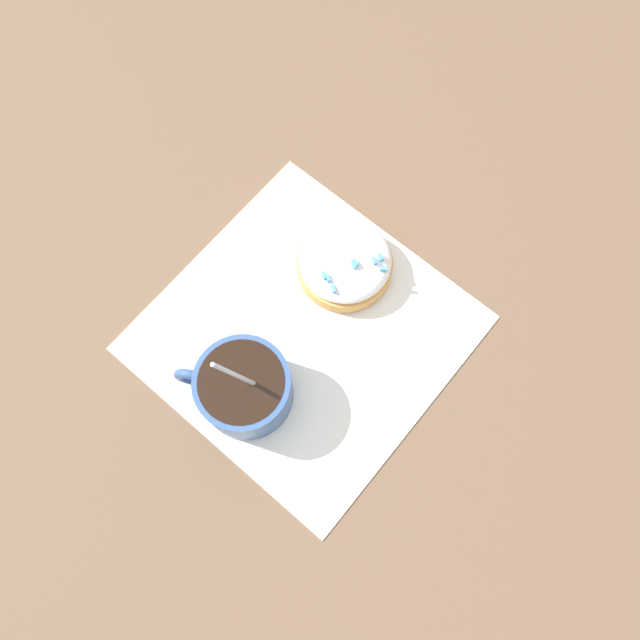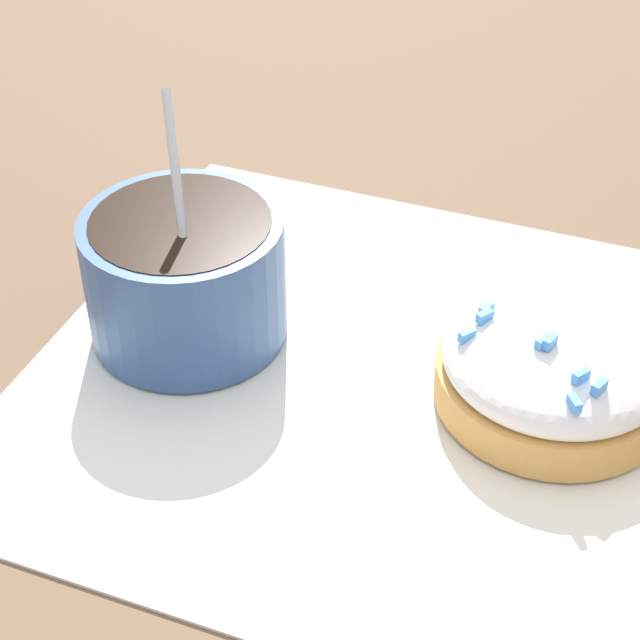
% 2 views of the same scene
% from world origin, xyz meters
% --- Properties ---
extents(ground_plane, '(3.00, 3.00, 0.00)m').
position_xyz_m(ground_plane, '(0.00, 0.00, 0.00)').
color(ground_plane, brown).
extents(paper_napkin, '(0.27, 0.28, 0.00)m').
position_xyz_m(paper_napkin, '(0.00, 0.00, 0.00)').
color(paper_napkin, white).
rests_on(paper_napkin, ground_plane).
extents(coffee_cup, '(0.09, 0.10, 0.11)m').
position_xyz_m(coffee_cup, '(0.08, -0.00, 0.03)').
color(coffee_cup, '#335184').
rests_on(coffee_cup, paper_napkin).
extents(frosted_pastry, '(0.09, 0.09, 0.04)m').
position_xyz_m(frosted_pastry, '(-0.08, -0.01, 0.02)').
color(frosted_pastry, '#D19347').
rests_on(frosted_pastry, paper_napkin).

